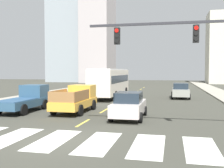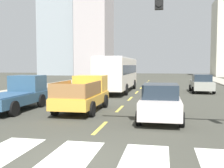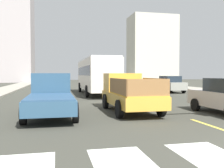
{
  "view_description": "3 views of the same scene",
  "coord_description": "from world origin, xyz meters",
  "px_view_note": "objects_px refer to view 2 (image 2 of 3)",
  "views": [
    {
      "loc": [
        5.13,
        -10.93,
        3.07
      ],
      "look_at": [
        0.15,
        11.13,
        1.98
      ],
      "focal_mm": 42.76,
      "sensor_mm": 36.0,
      "label": 1
    },
    {
      "loc": [
        2.59,
        -6.79,
        2.59
      ],
      "look_at": [
        0.11,
        6.01,
        1.69
      ],
      "focal_mm": 43.45,
      "sensor_mm": 36.0,
      "label": 2
    },
    {
      "loc": [
        -5.59,
        -4.38,
        1.92
      ],
      "look_at": [
        -0.95,
        16.45,
        1.07
      ],
      "focal_mm": 40.33,
      "sensor_mm": 36.0,
      "label": 3
    }
  ],
  "objects_px": {
    "pickup_dark": "(18,94)",
    "city_bus": "(118,72)",
    "pickup_stakebed": "(85,94)",
    "sedan_far": "(160,102)",
    "sedan_near_left": "(202,83)"
  },
  "relations": [
    {
      "from": "pickup_stakebed",
      "to": "city_bus",
      "type": "relative_size",
      "value": 0.48
    },
    {
      "from": "sedan_far",
      "to": "sedan_near_left",
      "type": "bearing_deg",
      "value": 76.96
    },
    {
      "from": "pickup_dark",
      "to": "city_bus",
      "type": "bearing_deg",
      "value": 73.13
    },
    {
      "from": "sedan_far",
      "to": "sedan_near_left",
      "type": "height_order",
      "value": "same"
    },
    {
      "from": "pickup_dark",
      "to": "sedan_near_left",
      "type": "distance_m",
      "value": 17.25
    },
    {
      "from": "pickup_dark",
      "to": "sedan_near_left",
      "type": "relative_size",
      "value": 1.18
    },
    {
      "from": "sedan_far",
      "to": "sedan_near_left",
      "type": "xyz_separation_m",
      "value": [
        3.66,
        14.04,
        0.0
      ]
    },
    {
      "from": "city_bus",
      "to": "sedan_near_left",
      "type": "xyz_separation_m",
      "value": [
        7.95,
        0.88,
        -1.09
      ]
    },
    {
      "from": "pickup_dark",
      "to": "city_bus",
      "type": "xyz_separation_m",
      "value": [
        3.97,
        11.59,
        1.03
      ]
    },
    {
      "from": "pickup_stakebed",
      "to": "sedan_near_left",
      "type": "distance_m",
      "value": 14.35
    },
    {
      "from": "pickup_dark",
      "to": "sedan_far",
      "type": "xyz_separation_m",
      "value": [
        8.26,
        -1.57,
        -0.06
      ]
    },
    {
      "from": "pickup_stakebed",
      "to": "pickup_dark",
      "type": "xyz_separation_m",
      "value": [
        -3.9,
        -0.57,
        -0.02
      ]
    },
    {
      "from": "city_bus",
      "to": "sedan_far",
      "type": "bearing_deg",
      "value": -71.12
    },
    {
      "from": "city_bus",
      "to": "sedan_far",
      "type": "xyz_separation_m",
      "value": [
        4.29,
        -13.16,
        -1.09
      ]
    },
    {
      "from": "pickup_stakebed",
      "to": "sedan_near_left",
      "type": "bearing_deg",
      "value": 55.44
    }
  ]
}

